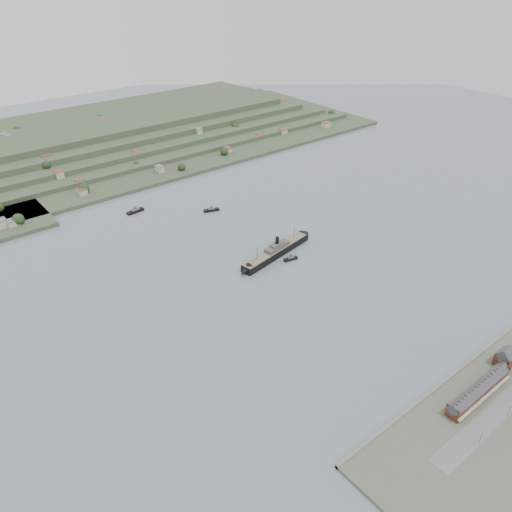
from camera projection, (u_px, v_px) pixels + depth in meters
ground at (297, 272)px, 415.22m from camera, size 1400.00×1400.00×0.00m
terrace_row at (478, 390)px, 294.40m from camera, size 55.60×9.80×11.07m
gabled_building at (505, 357)px, 316.34m from camera, size 10.40×10.18×14.09m
far_peninsula at (119, 135)px, 685.75m from camera, size 760.00×309.00×30.00m
steamship at (274, 253)px, 434.56m from camera, size 88.91×25.08×21.45m
tugboat at (291, 259)px, 430.93m from camera, size 13.29×5.77×5.80m
ferry_west at (135, 211)px, 509.62m from camera, size 18.78×7.07×6.88m
ferry_east at (211, 210)px, 512.24m from camera, size 16.89×9.43×6.11m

